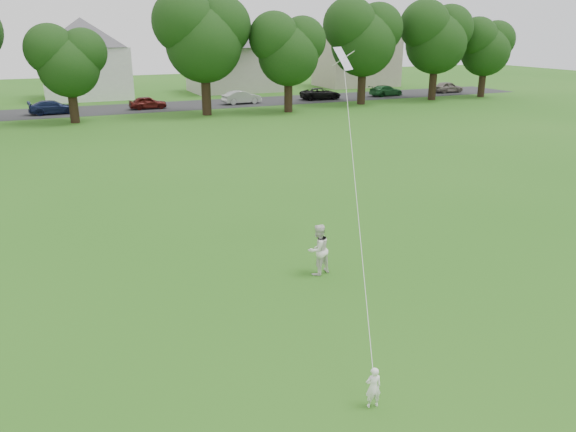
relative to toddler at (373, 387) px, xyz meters
name	(u,v)px	position (x,y,z in m)	size (l,w,h in m)	color
ground	(291,337)	(-0.40, 2.97, -0.43)	(160.00, 160.00, 0.00)	#256015
street	(99,110)	(-0.40, 44.97, -0.43)	(90.00, 7.00, 0.01)	#2D2D30
toddler	(373,387)	(0.00, 0.00, 0.00)	(0.31, 0.21, 0.86)	white
older_boy	(318,250)	(1.80, 5.95, 0.34)	(0.75, 0.58, 1.54)	white
kite	(355,177)	(2.02, 4.41, 2.88)	(2.50, 4.86, 11.10)	white
tree_row	(121,38)	(1.25, 39.04, 5.79)	(81.15, 9.02, 10.16)	black
parked_cars	(144,102)	(3.42, 43.97, 0.17)	(71.17, 2.54, 1.29)	black
house_row	(95,49)	(0.76, 54.97, 4.44)	(77.03, 13.92, 10.59)	silver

